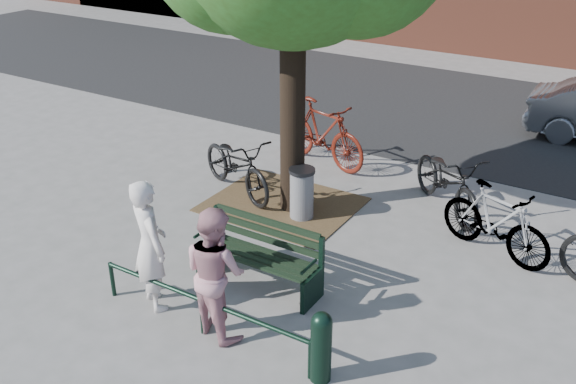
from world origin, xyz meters
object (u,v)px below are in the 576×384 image
Objects in this scene: bicycle_c at (448,181)px; litter_bin at (302,193)px; person_left at (150,245)px; person_right at (215,272)px; park_bench at (261,252)px; bollard at (321,344)px.

litter_bin is at bearing 171.20° from bicycle_c.
person_left is 1.06× the size of person_right.
park_bench reaches higher than bollard.
litter_bin is at bearing 123.71° from bollard.
person_left is at bearing -128.56° from park_bench.
bollard is 4.62m from bicycle_c.
person_right is 1.93× the size of litter_bin.
person_right reaches higher than litter_bin.
park_bench is at bearing -159.16° from bicycle_c.
person_left reaches higher than litter_bin.
bollard is 1.02× the size of litter_bin.
bollard is at bearing -134.23° from bicycle_c.
park_bench is 3.67m from bicycle_c.
person_left reaches higher than park_bench.
park_bench is 0.84× the size of bicycle_c.
person_left is 2.54m from bollard.
person_right is at bearing -152.55° from bicycle_c.
park_bench is at bearing -101.45° from person_left.
park_bench is 2.02m from bollard.
litter_bin is 2.41m from bicycle_c.
person_right is 4.71m from bicycle_c.
person_right is at bearing -78.61° from litter_bin.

